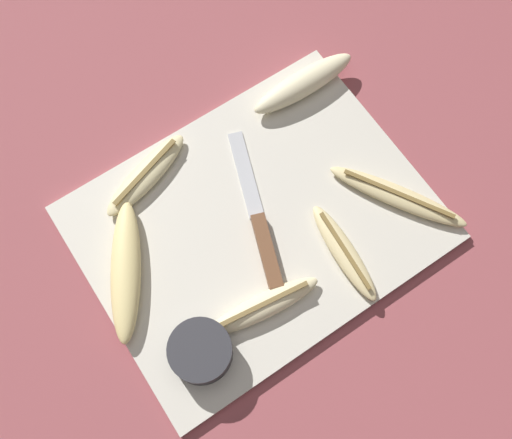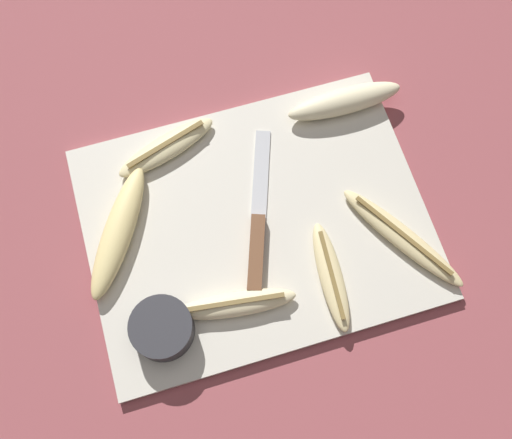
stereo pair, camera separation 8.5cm
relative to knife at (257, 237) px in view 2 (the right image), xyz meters
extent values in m
plane|color=#93474C|center=(0.01, 0.03, -0.02)|extent=(4.00, 4.00, 0.00)
cube|color=beige|center=(0.01, 0.03, -0.01)|extent=(0.48, 0.38, 0.01)
cube|color=brown|center=(-0.01, -0.02, 0.00)|extent=(0.06, 0.11, 0.02)
cube|color=#B7BABF|center=(0.03, 0.10, -0.01)|extent=(0.07, 0.14, 0.00)
ellipsoid|color=#EDD689|center=(-0.18, 0.06, 0.01)|extent=(0.14, 0.19, 0.03)
ellipsoid|color=beige|center=(0.19, 0.17, 0.01)|extent=(0.18, 0.04, 0.03)
ellipsoid|color=beige|center=(-0.06, -0.08, 0.00)|extent=(0.17, 0.06, 0.02)
cube|color=olive|center=(-0.06, -0.08, 0.02)|extent=(0.13, 0.02, 0.00)
ellipsoid|color=beige|center=(0.08, -0.08, 0.00)|extent=(0.04, 0.16, 0.02)
cube|color=olive|center=(0.08, -0.08, 0.01)|extent=(0.02, 0.13, 0.00)
ellipsoid|color=beige|center=(0.20, -0.06, 0.00)|extent=(0.14, 0.20, 0.02)
cube|color=brown|center=(0.20, -0.06, 0.01)|extent=(0.09, 0.15, 0.00)
ellipsoid|color=beige|center=(-0.09, 0.17, 0.00)|extent=(0.17, 0.09, 0.02)
cube|color=olive|center=(-0.09, 0.17, 0.01)|extent=(0.12, 0.05, 0.00)
cylinder|color=#2D2D33|center=(-0.16, -0.09, 0.01)|extent=(0.08, 0.08, 0.04)
camera|label=1|loc=(-0.15, -0.21, 0.80)|focal=42.00mm
camera|label=2|loc=(-0.08, -0.25, 0.80)|focal=42.00mm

